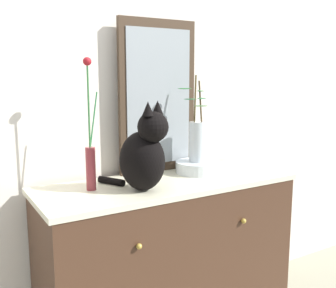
{
  "coord_description": "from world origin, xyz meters",
  "views": [
    {
      "loc": [
        -0.95,
        -1.59,
        1.31
      ],
      "look_at": [
        0.0,
        0.0,
        0.99
      ],
      "focal_mm": 42.6,
      "sensor_mm": 36.0,
      "label": 1
    }
  ],
  "objects_px": {
    "mirror_leaning": "(158,97)",
    "cat_sitting": "(144,154)",
    "vase_slim_green": "(90,153)",
    "bowl_porcelain": "(198,167)",
    "sideboard": "(168,260)",
    "vase_glass_clear": "(198,139)"
  },
  "relations": [
    {
      "from": "vase_slim_green",
      "to": "bowl_porcelain",
      "type": "xyz_separation_m",
      "value": [
        0.59,
        0.02,
        -0.13
      ]
    },
    {
      "from": "mirror_leaning",
      "to": "cat_sitting",
      "type": "height_order",
      "value": "mirror_leaning"
    },
    {
      "from": "vase_slim_green",
      "to": "vase_glass_clear",
      "type": "xyz_separation_m",
      "value": [
        0.59,
        0.02,
        0.01
      ]
    },
    {
      "from": "sideboard",
      "to": "bowl_porcelain",
      "type": "xyz_separation_m",
      "value": [
        0.22,
        0.06,
        0.44
      ]
    },
    {
      "from": "cat_sitting",
      "to": "bowl_porcelain",
      "type": "bearing_deg",
      "value": 20.64
    },
    {
      "from": "mirror_leaning",
      "to": "vase_slim_green",
      "type": "distance_m",
      "value": 0.51
    },
    {
      "from": "sideboard",
      "to": "mirror_leaning",
      "type": "bearing_deg",
      "value": 72.93
    },
    {
      "from": "vase_slim_green",
      "to": "bowl_porcelain",
      "type": "height_order",
      "value": "vase_slim_green"
    },
    {
      "from": "vase_slim_green",
      "to": "bowl_porcelain",
      "type": "distance_m",
      "value": 0.6
    },
    {
      "from": "cat_sitting",
      "to": "vase_slim_green",
      "type": "relative_size",
      "value": 0.69
    },
    {
      "from": "cat_sitting",
      "to": "vase_slim_green",
      "type": "xyz_separation_m",
      "value": [
        -0.2,
        0.13,
        0.0
      ]
    },
    {
      "from": "sideboard",
      "to": "vase_glass_clear",
      "type": "distance_m",
      "value": 0.63
    },
    {
      "from": "mirror_leaning",
      "to": "cat_sitting",
      "type": "relative_size",
      "value": 1.98
    },
    {
      "from": "mirror_leaning",
      "to": "vase_glass_clear",
      "type": "distance_m",
      "value": 0.3
    },
    {
      "from": "mirror_leaning",
      "to": "vase_slim_green",
      "type": "xyz_separation_m",
      "value": [
        -0.43,
        -0.16,
        -0.23
      ]
    },
    {
      "from": "vase_slim_green",
      "to": "bowl_porcelain",
      "type": "bearing_deg",
      "value": 1.92
    },
    {
      "from": "sideboard",
      "to": "cat_sitting",
      "type": "relative_size",
      "value": 3.18
    },
    {
      "from": "vase_glass_clear",
      "to": "cat_sitting",
      "type": "bearing_deg",
      "value": -159.37
    },
    {
      "from": "mirror_leaning",
      "to": "bowl_porcelain",
      "type": "bearing_deg",
      "value": -42.15
    },
    {
      "from": "sideboard",
      "to": "bowl_porcelain",
      "type": "distance_m",
      "value": 0.49
    },
    {
      "from": "sideboard",
      "to": "bowl_porcelain",
      "type": "height_order",
      "value": "bowl_porcelain"
    },
    {
      "from": "cat_sitting",
      "to": "bowl_porcelain",
      "type": "xyz_separation_m",
      "value": [
        0.39,
        0.15,
        -0.13
      ]
    }
  ]
}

